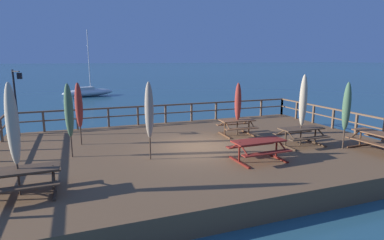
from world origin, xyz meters
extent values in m
plane|color=#2D5B6B|center=(0.00, 0.00, 0.00)|extent=(600.00, 600.00, 0.00)
cube|color=brown|center=(0.00, 0.00, 0.37)|extent=(16.44, 10.80, 0.75)
cube|color=brown|center=(0.00, 5.25, 1.80)|extent=(16.14, 0.09, 0.08)
cube|color=brown|center=(0.00, 5.25, 1.33)|extent=(16.14, 0.07, 0.06)
cube|color=brown|center=(-8.07, 5.25, 1.27)|extent=(0.10, 0.10, 1.05)
cube|color=brown|center=(-6.46, 5.25, 1.27)|extent=(0.10, 0.10, 1.05)
cube|color=brown|center=(-4.84, 5.25, 1.27)|extent=(0.10, 0.10, 1.05)
cube|color=brown|center=(-3.23, 5.25, 1.27)|extent=(0.10, 0.10, 1.05)
cube|color=brown|center=(-1.61, 5.25, 1.27)|extent=(0.10, 0.10, 1.05)
cube|color=brown|center=(0.00, 5.25, 1.27)|extent=(0.10, 0.10, 1.05)
cube|color=brown|center=(1.61, 5.25, 1.27)|extent=(0.10, 0.10, 1.05)
cube|color=brown|center=(3.23, 5.25, 1.27)|extent=(0.10, 0.10, 1.05)
cube|color=brown|center=(4.84, 5.25, 1.27)|extent=(0.10, 0.10, 1.05)
cube|color=brown|center=(6.46, 5.25, 1.27)|extent=(0.10, 0.10, 1.05)
cube|color=brown|center=(8.07, 5.25, 1.27)|extent=(0.10, 0.10, 1.05)
cube|color=brown|center=(-8.07, 3.75, 1.27)|extent=(0.10, 0.10, 1.05)
cube|color=brown|center=(-8.07, 5.25, 1.27)|extent=(0.10, 0.10, 1.05)
cube|color=brown|center=(8.07, 0.00, 1.80)|extent=(0.09, 10.50, 0.08)
cube|color=brown|center=(8.07, 0.00, 1.33)|extent=(0.07, 10.50, 0.06)
cube|color=brown|center=(8.07, -2.25, 1.27)|extent=(0.10, 0.10, 1.05)
cube|color=brown|center=(8.07, -0.75, 1.27)|extent=(0.10, 0.10, 1.05)
cube|color=brown|center=(8.07, 0.75, 1.27)|extent=(0.10, 0.10, 1.05)
cube|color=brown|center=(8.07, 2.25, 1.27)|extent=(0.10, 0.10, 1.05)
cube|color=brown|center=(8.07, 3.75, 1.27)|extent=(0.10, 0.10, 1.05)
cube|color=brown|center=(8.07, 5.25, 1.27)|extent=(0.10, 0.10, 1.05)
cube|color=brown|center=(4.25, -1.35, 1.49)|extent=(1.93, 0.76, 0.05)
cube|color=brown|center=(4.25, -1.91, 1.19)|extent=(1.93, 0.28, 0.04)
cube|color=brown|center=(4.24, -0.79, 1.19)|extent=(1.93, 0.28, 0.04)
cube|color=#432F1F|center=(3.46, -1.35, 0.78)|extent=(0.08, 1.40, 0.06)
cylinder|color=#432F1F|center=(3.46, -1.35, 1.12)|extent=(0.07, 0.07, 0.74)
cylinder|color=#432F1F|center=(3.46, -1.63, 1.34)|extent=(0.06, 0.63, 0.37)
cylinder|color=#432F1F|center=(3.46, -1.07, 1.34)|extent=(0.06, 0.63, 0.37)
cube|color=#432F1F|center=(5.03, -1.35, 0.78)|extent=(0.08, 1.40, 0.06)
cylinder|color=#432F1F|center=(5.03, -1.35, 1.12)|extent=(0.07, 0.07, 0.74)
cylinder|color=#432F1F|center=(5.03, -1.63, 1.34)|extent=(0.06, 0.63, 0.37)
cylinder|color=#432F1F|center=(5.03, -1.07, 1.34)|extent=(0.06, 0.63, 0.37)
cube|color=brown|center=(2.51, 1.23, 1.49)|extent=(1.70, 0.84, 0.05)
cube|color=brown|center=(2.49, 0.67, 1.19)|extent=(1.67, 0.36, 0.04)
cube|color=brown|center=(2.54, 1.79, 1.19)|extent=(1.67, 0.36, 0.04)
cube|color=brown|center=(1.86, 1.26, 0.78)|extent=(0.15, 1.40, 0.06)
cylinder|color=brown|center=(1.86, 1.26, 1.12)|extent=(0.07, 0.07, 0.74)
cylinder|color=brown|center=(1.85, 0.98, 1.34)|extent=(0.09, 0.63, 0.37)
cylinder|color=brown|center=(1.88, 1.54, 1.34)|extent=(0.09, 0.63, 0.37)
cube|color=brown|center=(3.16, 1.20, 0.78)|extent=(0.15, 1.40, 0.06)
cylinder|color=brown|center=(3.16, 1.20, 1.12)|extent=(0.07, 0.07, 0.74)
cylinder|color=brown|center=(3.15, 0.92, 1.34)|extent=(0.09, 0.63, 0.37)
cylinder|color=brown|center=(3.18, 1.48, 1.34)|extent=(0.09, 0.63, 0.37)
cube|color=brown|center=(-6.44, -2.90, 1.49)|extent=(2.20, 0.80, 0.05)
cube|color=brown|center=(-6.43, -3.46, 1.19)|extent=(2.19, 0.32, 0.04)
cube|color=brown|center=(-6.45, -2.34, 1.19)|extent=(2.19, 0.32, 0.04)
cube|color=#432F1F|center=(-5.53, -2.88, 0.78)|extent=(0.10, 1.40, 0.06)
cylinder|color=#432F1F|center=(-5.53, -2.88, 1.12)|extent=(0.07, 0.07, 0.74)
cylinder|color=#432F1F|center=(-5.52, -3.16, 1.34)|extent=(0.07, 0.63, 0.37)
cylinder|color=#432F1F|center=(-5.53, -2.60, 1.34)|extent=(0.07, 0.63, 0.37)
cube|color=maroon|center=(1.38, -2.52, 1.49)|extent=(1.99, 0.82, 0.05)
cube|color=maroon|center=(1.39, -3.08, 1.19)|extent=(1.98, 0.34, 0.04)
cube|color=maroon|center=(1.36, -1.96, 1.19)|extent=(1.98, 0.34, 0.04)
cube|color=maroon|center=(0.57, -2.54, 0.78)|extent=(0.12, 1.40, 0.06)
cylinder|color=maroon|center=(0.57, -2.54, 1.12)|extent=(0.07, 0.07, 0.74)
cylinder|color=maroon|center=(0.58, -2.82, 1.34)|extent=(0.07, 0.63, 0.37)
cylinder|color=maroon|center=(0.56, -2.26, 1.34)|extent=(0.07, 0.63, 0.37)
cube|color=maroon|center=(2.18, -2.50, 0.78)|extent=(0.12, 1.40, 0.06)
cylinder|color=maroon|center=(2.18, -2.50, 1.12)|extent=(0.07, 0.07, 0.74)
cylinder|color=maroon|center=(2.19, -2.78, 1.34)|extent=(0.07, 0.63, 0.37)
cylinder|color=maroon|center=(2.17, -2.22, 1.34)|extent=(0.07, 0.63, 0.37)
cube|color=brown|center=(6.56, -3.31, 1.49)|extent=(0.88, 2.23, 0.05)
cube|color=brown|center=(6.00, -3.34, 1.19)|extent=(0.40, 2.20, 0.04)
cube|color=brown|center=(6.51, -2.40, 0.78)|extent=(1.40, 0.16, 0.06)
cylinder|color=brown|center=(6.51, -2.40, 1.12)|extent=(0.07, 0.07, 0.74)
cylinder|color=brown|center=(6.79, -2.38, 1.34)|extent=(0.63, 0.09, 0.37)
cylinder|color=brown|center=(6.23, -2.41, 1.34)|extent=(0.63, 0.09, 0.37)
cylinder|color=#4C3828|center=(4.23, -1.36, 2.20)|extent=(0.06, 0.06, 2.89)
ellipsoid|color=#CCB793|center=(4.23, -1.36, 2.71)|extent=(0.32, 0.32, 2.20)
cylinder|color=#7A6E58|center=(4.23, -1.36, 2.54)|extent=(0.21, 0.21, 0.05)
cone|color=#4C3828|center=(4.23, -1.36, 3.71)|extent=(0.10, 0.10, 0.14)
cylinder|color=#4C3828|center=(2.54, 1.24, 1.96)|extent=(0.06, 0.06, 2.43)
ellipsoid|color=#A33328|center=(2.54, 1.24, 2.39)|extent=(0.32, 0.32, 1.85)
cylinder|color=maroon|center=(2.54, 1.24, 2.25)|extent=(0.21, 0.21, 0.05)
cone|color=#4C3828|center=(2.54, 1.24, 3.25)|extent=(0.10, 0.10, 0.14)
cylinder|color=#4C3828|center=(-6.41, -2.83, 2.23)|extent=(0.06, 0.06, 2.95)
ellipsoid|color=#CCB793|center=(-6.41, -2.83, 2.75)|extent=(0.32, 0.32, 2.24)
cylinder|color=#7A6E58|center=(-6.41, -2.83, 2.58)|extent=(0.21, 0.21, 0.05)
cone|color=#4C3828|center=(-6.41, -2.83, 3.77)|extent=(0.10, 0.10, 0.14)
cylinder|color=#4C3828|center=(-5.08, 0.30, 2.08)|extent=(0.06, 0.06, 2.67)
ellipsoid|color=#4C704C|center=(-5.08, 0.30, 2.56)|extent=(0.32, 0.32, 2.03)
cylinder|color=#2D432D|center=(-5.08, 0.30, 2.40)|extent=(0.21, 0.21, 0.05)
cone|color=#4C3828|center=(-5.08, 0.30, 3.49)|extent=(0.10, 0.10, 0.14)
cylinder|color=#4C3828|center=(-2.34, -1.01, 2.12)|extent=(0.06, 0.06, 2.75)
ellipsoid|color=tan|center=(-2.34, -1.01, 2.61)|extent=(0.32, 0.32, 2.09)
cylinder|color=#685B4C|center=(-2.34, -1.01, 2.45)|extent=(0.21, 0.21, 0.05)
cone|color=#4C3828|center=(-2.34, -1.01, 3.57)|extent=(0.10, 0.10, 0.14)
cylinder|color=#4C3828|center=(-4.72, 2.04, 2.03)|extent=(0.06, 0.06, 2.57)
ellipsoid|color=#A33328|center=(-4.72, 2.04, 2.49)|extent=(0.32, 0.32, 1.95)
cylinder|color=maroon|center=(-4.72, 2.04, 2.34)|extent=(0.21, 0.21, 0.05)
cone|color=#4C3828|center=(-4.72, 2.04, 3.39)|extent=(0.10, 0.10, 0.14)
cylinder|color=#4C3828|center=(5.56, -2.40, 2.06)|extent=(0.06, 0.06, 2.63)
ellipsoid|color=#4C704C|center=(5.56, -2.40, 2.53)|extent=(0.32, 0.32, 2.00)
cylinder|color=#2D432D|center=(5.56, -2.40, 2.38)|extent=(0.21, 0.21, 0.05)
cone|color=#4C3828|center=(5.56, -2.40, 3.45)|extent=(0.10, 0.10, 0.14)
cylinder|color=black|center=(-7.52, 4.70, 2.35)|extent=(0.09, 0.09, 3.20)
cylinder|color=black|center=(-7.35, 4.48, 3.87)|extent=(0.39, 0.47, 0.06)
cube|color=black|center=(-7.18, 4.26, 3.67)|extent=(0.20, 0.20, 0.28)
sphere|color=#F4E08C|center=(-7.18, 4.26, 3.67)|extent=(0.14, 0.14, 0.14)
ellipsoid|color=white|center=(-3.49, 27.17, 0.45)|extent=(6.23, 3.20, 0.90)
cube|color=silver|center=(-3.78, 27.09, 0.95)|extent=(2.02, 1.53, 0.36)
cylinder|color=silver|center=(-3.20, 27.25, 4.22)|extent=(0.10, 0.10, 7.00)
camera|label=1|loc=(-4.75, -12.03, 4.46)|focal=29.17mm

